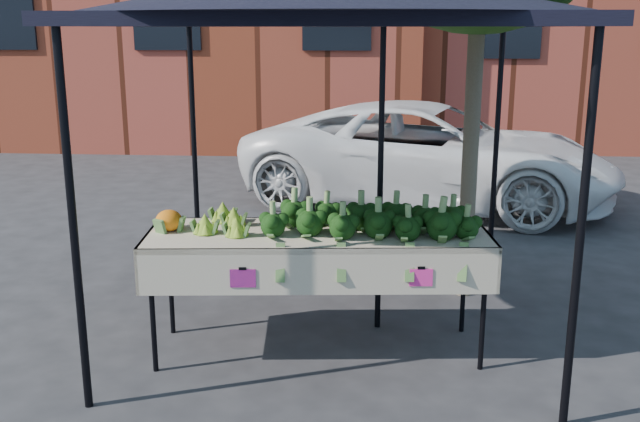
# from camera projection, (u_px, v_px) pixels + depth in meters

# --- Properties ---
(ground) EXTENTS (90.00, 90.00, 0.00)m
(ground) POSITION_uv_depth(u_px,v_px,m) (346.00, 349.00, 5.29)
(ground) COLOR #242426
(table) EXTENTS (2.46, 1.01, 0.90)m
(table) POSITION_uv_depth(u_px,v_px,m) (318.00, 292.00, 5.17)
(table) COLOR beige
(table) RESTS_ON ground
(canopy) EXTENTS (3.16, 3.16, 2.74)m
(canopy) POSITION_uv_depth(u_px,v_px,m) (334.00, 153.00, 5.45)
(canopy) COLOR black
(canopy) RESTS_ON ground
(broccoli_heap) EXTENTS (1.53, 0.56, 0.25)m
(broccoli_heap) POSITION_uv_depth(u_px,v_px,m) (369.00, 215.00, 5.02)
(broccoli_heap) COLOR black
(broccoli_heap) RESTS_ON table
(romanesco_cluster) EXTENTS (0.42, 0.56, 0.19)m
(romanesco_cluster) POSITION_uv_depth(u_px,v_px,m) (225.00, 215.00, 5.12)
(romanesco_cluster) COLOR #A9BC30
(romanesco_cluster) RESTS_ON table
(cauliflower_pair) EXTENTS (0.19, 0.19, 0.17)m
(cauliflower_pair) POSITION_uv_depth(u_px,v_px,m) (169.00, 219.00, 5.06)
(cauliflower_pair) COLOR orange
(cauliflower_pair) RESTS_ON table
(vehicle) EXTENTS (1.89, 2.51, 4.84)m
(vehicle) POSITION_uv_depth(u_px,v_px,m) (434.00, 17.00, 9.05)
(vehicle) COLOR white
(vehicle) RESTS_ON ground
(street_tree) EXTENTS (1.99, 1.99, 3.93)m
(street_tree) POSITION_uv_depth(u_px,v_px,m) (475.00, 69.00, 5.90)
(street_tree) COLOR #1E4C14
(street_tree) RESTS_ON ground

